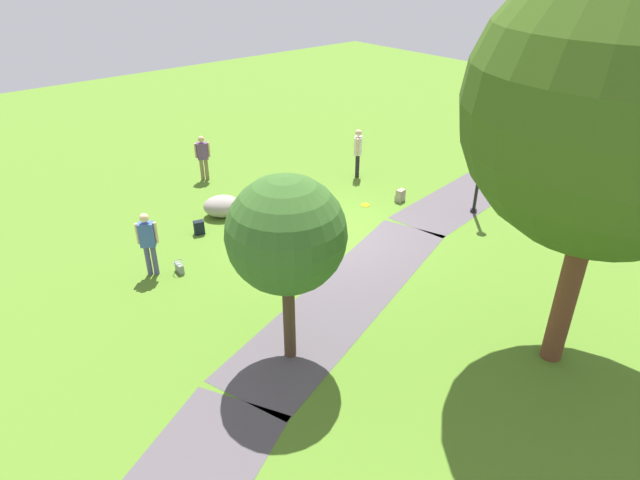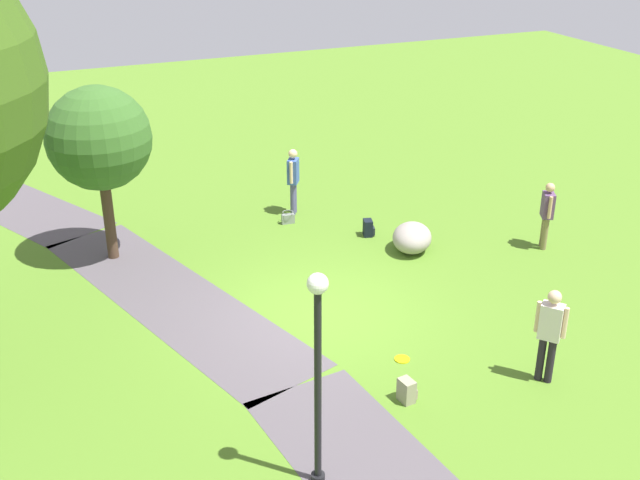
{
  "view_description": "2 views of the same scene",
  "coord_description": "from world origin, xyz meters",
  "px_view_note": "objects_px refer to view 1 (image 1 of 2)",
  "views": [
    {
      "loc": [
        9.18,
        10.14,
        7.41
      ],
      "look_at": [
        1.99,
        1.76,
        1.25
      ],
      "focal_mm": 30.26,
      "sensor_mm": 36.0,
      "label": 1
    },
    {
      "loc": [
        -12.05,
        5.08,
        7.7
      ],
      "look_at": [
        1.23,
        -0.53,
        0.96
      ],
      "focal_mm": 43.28,
      "sensor_mm": 36.0,
      "label": 2
    }
  ],
  "objects_px": {
    "lamp_post": "(483,149)",
    "passerby_on_path": "(203,155)",
    "young_tree_near_path": "(286,235)",
    "lawn_boulder": "(222,206)",
    "handbag_on_grass": "(179,267)",
    "large_shade_tree": "(617,108)",
    "woman_with_handbag": "(148,240)",
    "man_near_boulder": "(358,150)",
    "frisbee_on_grass": "(365,205)",
    "backpack_by_boulder": "(199,228)",
    "spare_backpack_on_lawn": "(400,196)"
  },
  "relations": [
    {
      "from": "lamp_post",
      "to": "passerby_on_path",
      "type": "xyz_separation_m",
      "value": [
        5.0,
        -7.73,
        -1.13
      ]
    },
    {
      "from": "young_tree_near_path",
      "to": "lawn_boulder",
      "type": "distance_m",
      "value": 7.19
    },
    {
      "from": "young_tree_near_path",
      "to": "handbag_on_grass",
      "type": "height_order",
      "value": "young_tree_near_path"
    },
    {
      "from": "large_shade_tree",
      "to": "lamp_post",
      "type": "bearing_deg",
      "value": -131.36
    },
    {
      "from": "woman_with_handbag",
      "to": "man_near_boulder",
      "type": "relative_size",
      "value": 0.99
    },
    {
      "from": "handbag_on_grass",
      "to": "frisbee_on_grass",
      "type": "height_order",
      "value": "handbag_on_grass"
    },
    {
      "from": "passerby_on_path",
      "to": "handbag_on_grass",
      "type": "relative_size",
      "value": 4.83
    },
    {
      "from": "man_near_boulder",
      "to": "backpack_by_boulder",
      "type": "relative_size",
      "value": 4.31
    },
    {
      "from": "lawn_boulder",
      "to": "backpack_by_boulder",
      "type": "distance_m",
      "value": 1.26
    },
    {
      "from": "large_shade_tree",
      "to": "lamp_post",
      "type": "distance_m",
      "value": 7.3
    },
    {
      "from": "passerby_on_path",
      "to": "man_near_boulder",
      "type": "bearing_deg",
      "value": 142.48
    },
    {
      "from": "lamp_post",
      "to": "handbag_on_grass",
      "type": "bearing_deg",
      "value": -18.08
    },
    {
      "from": "young_tree_near_path",
      "to": "passerby_on_path",
      "type": "bearing_deg",
      "value": -110.06
    },
    {
      "from": "lamp_post",
      "to": "spare_backpack_on_lawn",
      "type": "bearing_deg",
      "value": -61.06
    },
    {
      "from": "frisbee_on_grass",
      "to": "passerby_on_path",
      "type": "bearing_deg",
      "value": -61.64
    },
    {
      "from": "lamp_post",
      "to": "large_shade_tree",
      "type": "bearing_deg",
      "value": 48.64
    },
    {
      "from": "man_near_boulder",
      "to": "passerby_on_path",
      "type": "xyz_separation_m",
      "value": [
        4.27,
        -3.28,
        -0.09
      ]
    },
    {
      "from": "passerby_on_path",
      "to": "backpack_by_boulder",
      "type": "distance_m",
      "value": 4.11
    },
    {
      "from": "young_tree_near_path",
      "to": "spare_backpack_on_lawn",
      "type": "height_order",
      "value": "young_tree_near_path"
    },
    {
      "from": "passerby_on_path",
      "to": "handbag_on_grass",
      "type": "bearing_deg",
      "value": 53.9
    },
    {
      "from": "lamp_post",
      "to": "woman_with_handbag",
      "type": "bearing_deg",
      "value": -19.12
    },
    {
      "from": "lamp_post",
      "to": "man_near_boulder",
      "type": "xyz_separation_m",
      "value": [
        0.73,
        -4.45,
        -1.04
      ]
    },
    {
      "from": "large_shade_tree",
      "to": "passerby_on_path",
      "type": "height_order",
      "value": "large_shade_tree"
    },
    {
      "from": "woman_with_handbag",
      "to": "passerby_on_path",
      "type": "distance_m",
      "value": 6.16
    },
    {
      "from": "man_near_boulder",
      "to": "passerby_on_path",
      "type": "relative_size",
      "value": 1.09
    },
    {
      "from": "backpack_by_boulder",
      "to": "frisbee_on_grass",
      "type": "bearing_deg",
      "value": 160.4
    },
    {
      "from": "woman_with_handbag",
      "to": "backpack_by_boulder",
      "type": "height_order",
      "value": "woman_with_handbag"
    },
    {
      "from": "woman_with_handbag",
      "to": "frisbee_on_grass",
      "type": "bearing_deg",
      "value": 174.85
    },
    {
      "from": "lawn_boulder",
      "to": "woman_with_handbag",
      "type": "relative_size",
      "value": 0.84
    },
    {
      "from": "frisbee_on_grass",
      "to": "man_near_boulder",
      "type": "bearing_deg",
      "value": -127.69
    },
    {
      "from": "man_near_boulder",
      "to": "young_tree_near_path",
      "type": "bearing_deg",
      "value": 37.84
    },
    {
      "from": "handbag_on_grass",
      "to": "spare_backpack_on_lawn",
      "type": "bearing_deg",
      "value": 174.14
    },
    {
      "from": "young_tree_near_path",
      "to": "lawn_boulder",
      "type": "relative_size",
      "value": 2.71
    },
    {
      "from": "large_shade_tree",
      "to": "lamp_post",
      "type": "height_order",
      "value": "large_shade_tree"
    },
    {
      "from": "handbag_on_grass",
      "to": "woman_with_handbag",
      "type": "bearing_deg",
      "value": -33.67
    },
    {
      "from": "man_near_boulder",
      "to": "handbag_on_grass",
      "type": "xyz_separation_m",
      "value": [
        7.87,
        1.64,
        -0.86
      ]
    },
    {
      "from": "woman_with_handbag",
      "to": "frisbee_on_grass",
      "type": "distance_m",
      "value": 7.03
    },
    {
      "from": "young_tree_near_path",
      "to": "lamp_post",
      "type": "bearing_deg",
      "value": -169.95
    },
    {
      "from": "handbag_on_grass",
      "to": "frisbee_on_grass",
      "type": "distance_m",
      "value": 6.4
    },
    {
      "from": "spare_backpack_on_lawn",
      "to": "frisbee_on_grass",
      "type": "relative_size",
      "value": 1.45
    },
    {
      "from": "passerby_on_path",
      "to": "backpack_by_boulder",
      "type": "relative_size",
      "value": 3.97
    },
    {
      "from": "large_shade_tree",
      "to": "young_tree_near_path",
      "type": "bearing_deg",
      "value": -41.27
    },
    {
      "from": "large_shade_tree",
      "to": "passerby_on_path",
      "type": "distance_m",
      "value": 13.39
    },
    {
      "from": "large_shade_tree",
      "to": "lamp_post",
      "type": "xyz_separation_m",
      "value": [
        -4.38,
        -4.98,
        -3.04
      ]
    },
    {
      "from": "lawn_boulder",
      "to": "handbag_on_grass",
      "type": "relative_size",
      "value": 4.38
    },
    {
      "from": "young_tree_near_path",
      "to": "man_near_boulder",
      "type": "distance_m",
      "value": 9.83
    },
    {
      "from": "lawn_boulder",
      "to": "man_near_boulder",
      "type": "xyz_separation_m",
      "value": [
        -5.31,
        0.41,
        0.68
      ]
    },
    {
      "from": "lamp_post",
      "to": "frisbee_on_grass",
      "type": "bearing_deg",
      "value": -49.11
    },
    {
      "from": "man_near_boulder",
      "to": "spare_backpack_on_lawn",
      "type": "distance_m",
      "value": 2.57
    },
    {
      "from": "woman_with_handbag",
      "to": "passerby_on_path",
      "type": "height_order",
      "value": "woman_with_handbag"
    }
  ]
}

